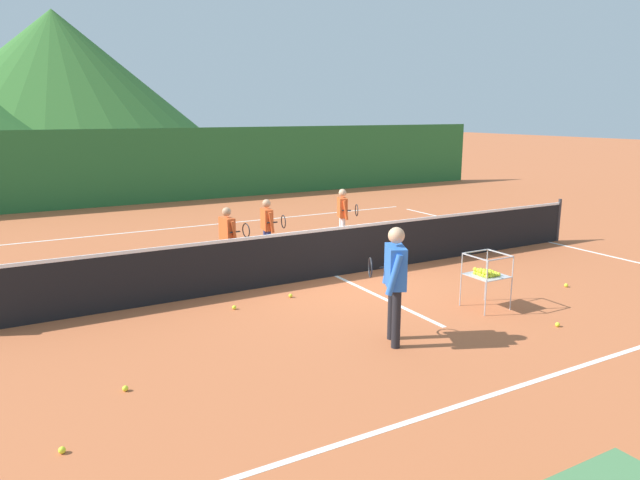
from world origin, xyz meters
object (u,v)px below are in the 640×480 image
at_px(instructor, 394,275).
at_px(ball_cart, 486,273).
at_px(tennis_net, 336,251).
at_px(student_0, 228,233).
at_px(student_2, 343,211).
at_px(tennis_ball_5, 291,296).
at_px(tennis_ball_3, 557,325).
at_px(tennis_ball_1, 125,388).
at_px(tennis_ball_2, 234,307).
at_px(tennis_ball_0, 566,285).
at_px(student_1, 268,223).
at_px(tennis_ball_4, 62,450).

distance_m(instructor, ball_cart, 2.25).
height_order(tennis_net, instructor, instructor).
xyz_separation_m(student_0, ball_cart, (2.84, -4.13, -0.20)).
height_order(student_0, student_2, student_2).
bearing_deg(tennis_ball_5, tennis_ball_3, -48.32).
height_order(tennis_net, tennis_ball_1, tennis_net).
height_order(instructor, tennis_ball_3, instructor).
bearing_deg(tennis_ball_2, student_2, 38.36).
bearing_deg(student_0, tennis_ball_0, -38.81).
relative_size(student_2, tennis_ball_2, 19.74).
bearing_deg(tennis_ball_3, tennis_ball_0, 34.88).
distance_m(tennis_net, tennis_ball_5, 1.64).
distance_m(tennis_net, tennis_ball_3, 4.26).
height_order(ball_cart, tennis_ball_0, ball_cart).
bearing_deg(tennis_net, ball_cart, -67.84).
distance_m(ball_cart, tennis_ball_1, 5.72).
bearing_deg(student_0, tennis_ball_2, -108.79).
xyz_separation_m(tennis_ball_1, tennis_ball_3, (6.03, -1.06, 0.00)).
relative_size(tennis_net, tennis_ball_2, 189.55).
height_order(student_1, tennis_ball_3, student_1).
height_order(ball_cart, tennis_ball_1, ball_cart).
height_order(ball_cart, tennis_ball_4, ball_cart).
xyz_separation_m(student_2, tennis_ball_4, (-6.90, -6.21, -0.77)).
relative_size(ball_cart, tennis_ball_0, 13.22).
bearing_deg(student_2, ball_cart, -94.91).
bearing_deg(student_0, instructor, -81.74).
bearing_deg(tennis_ball_2, tennis_net, 19.60).
bearing_deg(tennis_ball_2, tennis_ball_1, -136.08).
xyz_separation_m(instructor, ball_cart, (2.17, 0.45, -0.39)).
relative_size(tennis_net, tennis_ball_3, 189.55).
bearing_deg(tennis_ball_2, tennis_ball_0, -17.68).
relative_size(tennis_ball_1, tennis_ball_5, 1.00).
distance_m(student_1, tennis_ball_0, 6.04).
relative_size(student_1, tennis_ball_5, 19.34).
height_order(instructor, student_0, instructor).
height_order(tennis_ball_0, tennis_ball_5, same).
bearing_deg(student_2, instructor, -115.13).
height_order(tennis_net, tennis_ball_4, tennis_net).
distance_m(tennis_ball_1, tennis_ball_4, 1.25).
distance_m(student_0, tennis_ball_5, 2.24).
bearing_deg(student_1, ball_cart, -69.53).
relative_size(instructor, tennis_ball_2, 24.09).
xyz_separation_m(instructor, student_1, (0.43, 5.11, -0.19)).
bearing_deg(tennis_ball_5, ball_cart, -39.08).
xyz_separation_m(student_2, tennis_ball_1, (-6.14, -5.22, -0.77)).
distance_m(student_0, tennis_ball_4, 6.39).
bearing_deg(tennis_ball_0, instructor, -172.66).
relative_size(tennis_ball_2, tennis_ball_4, 1.00).
bearing_deg(student_0, tennis_net, -37.88).
relative_size(tennis_net, tennis_ball_5, 189.55).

